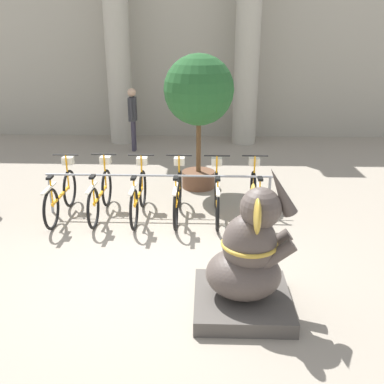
# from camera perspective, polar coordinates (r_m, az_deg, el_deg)

# --- Properties ---
(ground_plane) EXTENTS (60.00, 60.00, 0.00)m
(ground_plane) POSITION_cam_1_polar(r_m,az_deg,el_deg) (6.27, -5.04, -9.96)
(ground_plane) COLOR gray
(building_facade) EXTENTS (20.00, 0.20, 6.00)m
(building_facade) POSITION_cam_1_polar(r_m,az_deg,el_deg) (13.99, -1.09, 19.67)
(building_facade) COLOR #A39E8E
(building_facade) RESTS_ON ground_plane
(column_left) EXTENTS (0.90, 0.90, 5.16)m
(column_left) POSITION_cam_1_polar(r_m,az_deg,el_deg) (13.24, -9.84, 17.73)
(column_left) COLOR #ADA899
(column_left) RESTS_ON ground_plane
(column_right) EXTENTS (0.90, 0.90, 5.16)m
(column_right) POSITION_cam_1_polar(r_m,az_deg,el_deg) (13.03, 7.35, 17.82)
(column_right) COLOR #ADA899
(column_right) RESTS_ON ground_plane
(bike_rack) EXTENTS (4.13, 0.05, 0.77)m
(bike_rack) POSITION_cam_1_polar(r_m,az_deg,el_deg) (7.79, -4.47, 1.24)
(bike_rack) COLOR gray
(bike_rack) RESTS_ON ground_plane
(bicycle_0) EXTENTS (0.48, 1.76, 1.05)m
(bicycle_0) POSITION_cam_1_polar(r_m,az_deg,el_deg) (8.11, -17.03, -0.29)
(bicycle_0) COLOR black
(bicycle_0) RESTS_ON ground_plane
(bicycle_1) EXTENTS (0.48, 1.76, 1.05)m
(bicycle_1) POSITION_cam_1_polar(r_m,az_deg,el_deg) (7.96, -12.09, -0.21)
(bicycle_1) COLOR black
(bicycle_1) RESTS_ON ground_plane
(bicycle_2) EXTENTS (0.48, 1.76, 1.05)m
(bicycle_2) POSITION_cam_1_polar(r_m,az_deg,el_deg) (7.79, -7.10, -0.36)
(bicycle_2) COLOR black
(bicycle_2) RESTS_ON ground_plane
(bicycle_3) EXTENTS (0.48, 1.76, 1.05)m
(bicycle_3) POSITION_cam_1_polar(r_m,az_deg,el_deg) (7.73, -1.91, -0.39)
(bicycle_3) COLOR black
(bicycle_3) RESTS_ON ground_plane
(bicycle_4) EXTENTS (0.48, 1.76, 1.05)m
(bicycle_4) POSITION_cam_1_polar(r_m,az_deg,el_deg) (7.71, 3.32, -0.47)
(bicycle_4) COLOR black
(bicycle_4) RESTS_ON ground_plane
(bicycle_5) EXTENTS (0.48, 1.76, 1.05)m
(bicycle_5) POSITION_cam_1_polar(r_m,az_deg,el_deg) (7.78, 8.52, -0.47)
(bicycle_5) COLOR black
(bicycle_5) RESTS_ON ground_plane
(elephant_statue) EXTENTS (1.16, 1.16, 1.82)m
(elephant_statue) POSITION_cam_1_polar(r_m,az_deg,el_deg) (5.15, 7.42, -9.42)
(elephant_statue) COLOR #4C4742
(elephant_statue) RESTS_ON ground_plane
(person_pedestrian) EXTENTS (0.23, 0.47, 1.76)m
(person_pedestrian) POSITION_cam_1_polar(r_m,az_deg,el_deg) (12.29, -7.91, 10.33)
(person_pedestrian) COLOR #383342
(person_pedestrian) RESTS_ON ground_plane
(potted_tree) EXTENTS (1.44, 1.44, 2.81)m
(potted_tree) POSITION_cam_1_polar(r_m,az_deg,el_deg) (8.93, 0.91, 12.74)
(potted_tree) COLOR brown
(potted_tree) RESTS_ON ground_plane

